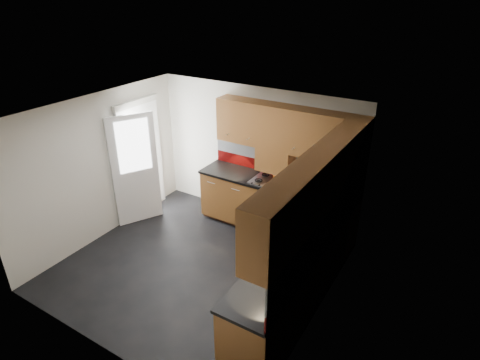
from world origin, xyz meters
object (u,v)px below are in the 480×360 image
Objects in this scene: toaster at (317,184)px; food_processor at (320,213)px; utensil_pot at (277,173)px; gas_hob at (270,181)px.

food_processor is (0.39, -0.91, 0.05)m from toaster.
food_processor is (1.11, -0.93, 0.05)m from utensil_pot.
toaster is at bearing -1.46° from utensil_pot.
gas_hob is at bearing -104.69° from utensil_pot.
food_processor is at bearing -39.94° from utensil_pot.
toaster is (0.72, -0.02, 0.00)m from utensil_pot.
utensil_pot is 0.72m from toaster.
toaster is (0.76, 0.14, 0.09)m from gas_hob.
utensil_pot is (0.04, 0.16, 0.08)m from gas_hob.
gas_hob is 0.78m from toaster.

